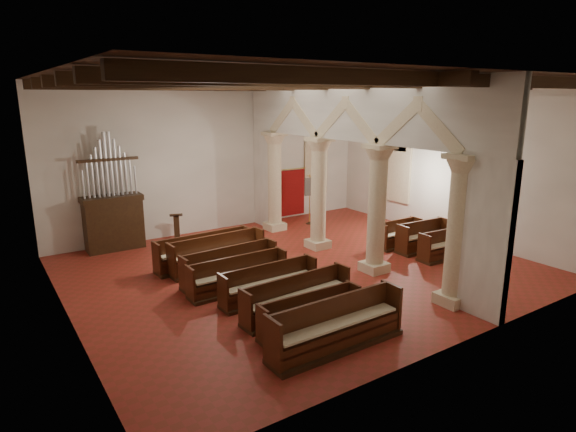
# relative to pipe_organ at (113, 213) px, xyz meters

# --- Properties ---
(floor) EXTENTS (14.00, 14.00, 0.00)m
(floor) POSITION_rel_pipe_organ_xyz_m (4.50, -5.50, -1.37)
(floor) COLOR maroon
(floor) RESTS_ON ground
(ceiling) EXTENTS (14.00, 14.00, 0.00)m
(ceiling) POSITION_rel_pipe_organ_xyz_m (4.50, -5.50, 4.63)
(ceiling) COLOR black
(ceiling) RESTS_ON wall_back
(wall_back) EXTENTS (14.00, 0.02, 6.00)m
(wall_back) POSITION_rel_pipe_organ_xyz_m (4.50, 0.50, 1.63)
(wall_back) COLOR white
(wall_back) RESTS_ON floor
(wall_front) EXTENTS (14.00, 0.02, 6.00)m
(wall_front) POSITION_rel_pipe_organ_xyz_m (4.50, -11.50, 1.63)
(wall_front) COLOR white
(wall_front) RESTS_ON floor
(wall_left) EXTENTS (0.02, 12.00, 6.00)m
(wall_left) POSITION_rel_pipe_organ_xyz_m (-2.50, -5.50, 1.63)
(wall_left) COLOR white
(wall_left) RESTS_ON floor
(wall_right) EXTENTS (0.02, 12.00, 6.00)m
(wall_right) POSITION_rel_pipe_organ_xyz_m (11.50, -5.50, 1.63)
(wall_right) COLOR white
(wall_right) RESTS_ON floor
(ceiling_beams) EXTENTS (13.80, 11.80, 0.30)m
(ceiling_beams) POSITION_rel_pipe_organ_xyz_m (4.50, -5.50, 4.45)
(ceiling_beams) COLOR #31200F
(ceiling_beams) RESTS_ON wall_back
(arcade) EXTENTS (0.90, 11.90, 6.00)m
(arcade) POSITION_rel_pipe_organ_xyz_m (6.30, -5.50, 2.19)
(arcade) COLOR beige
(arcade) RESTS_ON floor
(window_right_a) EXTENTS (0.03, 1.00, 2.20)m
(window_right_a) POSITION_rel_pipe_organ_xyz_m (11.48, -7.00, 0.83)
(window_right_a) COLOR #2F6A51
(window_right_a) RESTS_ON wall_right
(window_right_b) EXTENTS (0.03, 1.00, 2.20)m
(window_right_b) POSITION_rel_pipe_organ_xyz_m (11.48, -3.00, 0.83)
(window_right_b) COLOR #2F6A51
(window_right_b) RESTS_ON wall_right
(window_back) EXTENTS (1.00, 0.03, 2.20)m
(window_back) POSITION_rel_pipe_organ_xyz_m (9.50, 0.48, 0.83)
(window_back) COLOR #2F6A51
(window_back) RESTS_ON wall_back
(pipe_organ) EXTENTS (2.10, 0.85, 4.40)m
(pipe_organ) POSITION_rel_pipe_organ_xyz_m (0.00, 0.00, 0.00)
(pipe_organ) COLOR #31200F
(pipe_organ) RESTS_ON floor
(lectern) EXTENTS (0.58, 0.61, 1.19)m
(lectern) POSITION_rel_pipe_organ_xyz_m (2.20, -0.47, -0.88)
(lectern) COLOR #342210
(lectern) RESTS_ON floor
(dossal_curtain) EXTENTS (1.80, 0.07, 2.17)m
(dossal_curtain) POSITION_rel_pipe_organ_xyz_m (8.00, 0.42, -0.21)
(dossal_curtain) COLOR maroon
(dossal_curtain) RESTS_ON floor
(processional_banner) EXTENTS (0.50, 0.64, 2.22)m
(processional_banner) POSITION_rel_pipe_organ_xyz_m (8.07, -1.04, -0.60)
(processional_banner) COLOR #31200F
(processional_banner) RESTS_ON floor
(hymnal_box_a) EXTENTS (0.39, 0.35, 0.34)m
(hymnal_box_a) POSITION_rel_pipe_organ_xyz_m (3.79, -9.92, -1.10)
(hymnal_box_a) COLOR navy
(hymnal_box_a) RESTS_ON floor
(hymnal_box_b) EXTENTS (0.42, 0.38, 0.34)m
(hymnal_box_b) POSITION_rel_pipe_organ_xyz_m (4.77, -7.26, -1.10)
(hymnal_box_b) COLOR navy
(hymnal_box_b) RESTS_ON floor
(hymnal_box_c) EXTENTS (0.30, 0.25, 0.30)m
(hymnal_box_c) POSITION_rel_pipe_organ_xyz_m (4.28, -6.10, -1.12)
(hymnal_box_c) COLOR #16148F
(hymnal_box_c) RESTS_ON floor
(tube_heater_a) EXTENTS (0.99, 0.18, 0.10)m
(tube_heater_a) POSITION_rel_pipe_organ_xyz_m (2.79, -10.13, -1.21)
(tube_heater_a) COLOR white
(tube_heater_a) RESTS_ON floor
(tube_heater_b) EXTENTS (0.96, 0.40, 0.10)m
(tube_heater_b) POSITION_rel_pipe_organ_xyz_m (1.97, -8.95, -1.21)
(tube_heater_b) COLOR silver
(tube_heater_b) RESTS_ON floor
(nave_pew_0) EXTENTS (3.42, 0.78, 1.15)m
(nave_pew_0) POSITION_rel_pipe_organ_xyz_m (2.20, -10.11, -0.99)
(nave_pew_0) COLOR #31200F
(nave_pew_0) RESTS_ON floor
(nave_pew_1) EXTENTS (2.69, 0.67, 0.95)m
(nave_pew_1) POSITION_rel_pipe_organ_xyz_m (2.17, -9.17, -1.06)
(nave_pew_1) COLOR #31200F
(nave_pew_1) RESTS_ON floor
(nave_pew_2) EXTENTS (3.19, 0.84, 1.02)m
(nave_pew_2) POSITION_rel_pipe_organ_xyz_m (2.45, -8.22, -1.04)
(nave_pew_2) COLOR #31200F
(nave_pew_2) RESTS_ON floor
(nave_pew_3) EXTENTS (2.89, 0.69, 1.00)m
(nave_pew_3) POSITION_rel_pipe_organ_xyz_m (2.34, -7.02, -1.04)
(nave_pew_3) COLOR #31200F
(nave_pew_3) RESTS_ON floor
(nave_pew_4) EXTENTS (3.01, 0.69, 1.00)m
(nave_pew_4) POSITION_rel_pipe_organ_xyz_m (1.93, -5.98, -1.04)
(nave_pew_4) COLOR #31200F
(nave_pew_4) RESTS_ON floor
(nave_pew_5) EXTENTS (3.09, 0.88, 1.07)m
(nave_pew_5) POSITION_rel_pipe_organ_xyz_m (2.04, -5.25, -1.02)
(nave_pew_5) COLOR #31200F
(nave_pew_5) RESTS_ON floor
(nave_pew_6) EXTENTS (3.28, 0.89, 1.10)m
(nave_pew_6) POSITION_rel_pipe_organ_xyz_m (2.23, -3.99, -1.01)
(nave_pew_6) COLOR #31200F
(nave_pew_6) RESTS_ON floor
(nave_pew_7) EXTENTS (3.35, 0.87, 1.08)m
(nave_pew_7) POSITION_rel_pipe_organ_xyz_m (1.99, -3.49, -1.02)
(nave_pew_7) COLOR #31200F
(nave_pew_7) RESTS_ON floor
(aisle_pew_0) EXTENTS (2.02, 0.80, 1.00)m
(aisle_pew_0) POSITION_rel_pipe_organ_xyz_m (9.17, -7.43, -1.03)
(aisle_pew_0) COLOR #31200F
(aisle_pew_0) RESTS_ON floor
(aisle_pew_1) EXTENTS (2.21, 0.83, 1.08)m
(aisle_pew_1) POSITION_rel_pipe_organ_xyz_m (9.28, -6.40, -1.01)
(aisle_pew_1) COLOR #31200F
(aisle_pew_1) RESTS_ON floor
(aisle_pew_2) EXTENTS (1.88, 0.67, 0.99)m
(aisle_pew_2) POSITION_rel_pipe_organ_xyz_m (8.91, -5.56, -1.04)
(aisle_pew_2) COLOR #31200F
(aisle_pew_2) RESTS_ON floor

